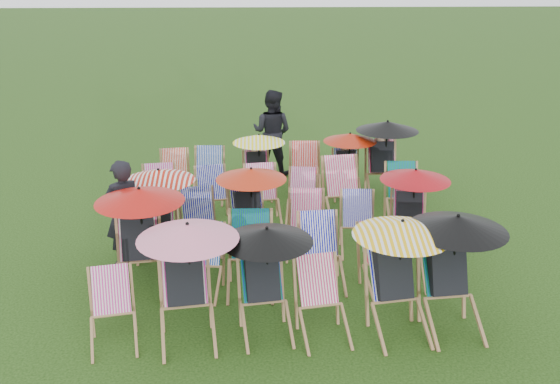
{
  "coord_description": "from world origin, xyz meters",
  "views": [
    {
      "loc": [
        -0.41,
        -8.64,
        4.24
      ],
      "look_at": [
        -0.06,
        0.2,
        0.9
      ],
      "focal_mm": 40.0,
      "sensor_mm": 36.0,
      "label": 1
    }
  ],
  "objects_px": {
    "person_rear": "(272,132)",
    "deckchair_5": "(453,271)",
    "person_left": "(123,214)",
    "deckchair_29": "(384,157)",
    "deckchair_0": "(112,311)"
  },
  "relations": [
    {
      "from": "deckchair_0",
      "to": "deckchair_5",
      "type": "height_order",
      "value": "deckchair_5"
    },
    {
      "from": "deckchair_0",
      "to": "deckchair_29",
      "type": "xyz_separation_m",
      "value": [
        4.09,
        4.79,
        0.31
      ]
    },
    {
      "from": "deckchair_5",
      "to": "person_rear",
      "type": "height_order",
      "value": "person_rear"
    },
    {
      "from": "deckchair_0",
      "to": "person_rear",
      "type": "distance_m",
      "value": 6.44
    },
    {
      "from": "deckchair_5",
      "to": "deckchair_0",
      "type": "bearing_deg",
      "value": 177.2
    },
    {
      "from": "person_left",
      "to": "person_rear",
      "type": "distance_m",
      "value": 4.66
    },
    {
      "from": "deckchair_29",
      "to": "person_left",
      "type": "bearing_deg",
      "value": -146.54
    },
    {
      "from": "deckchair_29",
      "to": "person_left",
      "type": "xyz_separation_m",
      "value": [
        -4.32,
        -2.78,
        0.07
      ]
    },
    {
      "from": "deckchair_29",
      "to": "deckchair_0",
      "type": "bearing_deg",
      "value": -129.82
    },
    {
      "from": "deckchair_29",
      "to": "person_left",
      "type": "distance_m",
      "value": 5.14
    },
    {
      "from": "deckchair_0",
      "to": "person_rear",
      "type": "height_order",
      "value": "person_rear"
    },
    {
      "from": "deckchair_5",
      "to": "deckchair_29",
      "type": "distance_m",
      "value": 4.59
    },
    {
      "from": "person_rear",
      "to": "deckchair_5",
      "type": "bearing_deg",
      "value": 131.49
    },
    {
      "from": "deckchair_0",
      "to": "person_rear",
      "type": "bearing_deg",
      "value": 60.41
    },
    {
      "from": "deckchair_5",
      "to": "person_left",
      "type": "height_order",
      "value": "person_left"
    }
  ]
}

